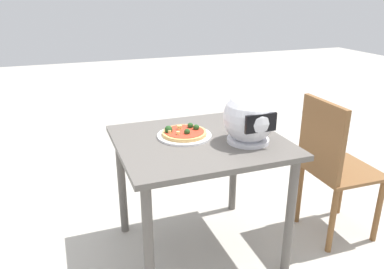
{
  "coord_description": "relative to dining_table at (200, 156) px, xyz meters",
  "views": [
    {
      "loc": [
        0.71,
        1.79,
        1.48
      ],
      "look_at": [
        0.03,
        -0.03,
        0.74
      ],
      "focal_mm": 35.34,
      "sensor_mm": 36.0,
      "label": 1
    }
  ],
  "objects": [
    {
      "name": "ground_plane",
      "position": [
        0.0,
        0.0,
        -0.62
      ],
      "size": [
        14.0,
        14.0,
        0.0
      ],
      "primitive_type": "plane",
      "color": "#B2ADA3"
    },
    {
      "name": "pizza_plate",
      "position": [
        0.07,
        -0.07,
        0.11
      ],
      "size": [
        0.3,
        0.3,
        0.01
      ],
      "primitive_type": "cylinder",
      "color": "white",
      "rests_on": "dining_table"
    },
    {
      "name": "pizza",
      "position": [
        0.07,
        -0.07,
        0.13
      ],
      "size": [
        0.25,
        0.25,
        0.06
      ],
      "color": "tan",
      "rests_on": "pizza_plate"
    },
    {
      "name": "motorcycle_helmet",
      "position": [
        -0.23,
        0.13,
        0.23
      ],
      "size": [
        0.28,
        0.28,
        0.28
      ],
      "color": "silver",
      "rests_on": "dining_table"
    },
    {
      "name": "chair_side",
      "position": [
        -0.81,
        0.13,
        -0.11
      ],
      "size": [
        0.41,
        0.41,
        0.9
      ],
      "color": "brown",
      "rests_on": "ground"
    },
    {
      "name": "dining_table",
      "position": [
        0.0,
        0.0,
        0.0
      ],
      "size": [
        0.9,
        0.81,
        0.72
      ],
      "color": "#5B5651",
      "rests_on": "ground"
    }
  ]
}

